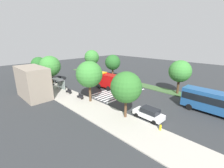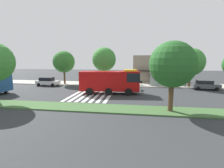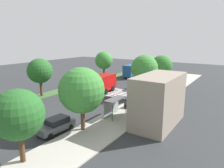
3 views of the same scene
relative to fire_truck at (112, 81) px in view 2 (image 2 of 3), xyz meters
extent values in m
plane|color=#2D3033|center=(-2.82, 0.27, -2.03)|extent=(120.00, 120.00, 0.00)
cube|color=#ADA89E|center=(-2.82, 9.68, -1.96)|extent=(60.00, 5.43, 0.14)
cube|color=#3D6033|center=(-2.82, -7.92, -1.96)|extent=(60.00, 3.00, 0.14)
cube|color=silver|center=(-5.51, 0.27, -2.03)|extent=(0.45, 12.04, 0.01)
cube|color=silver|center=(-4.61, 0.27, -2.03)|extent=(0.45, 12.04, 0.01)
cube|color=silver|center=(-3.71, 0.27, -2.03)|extent=(0.45, 12.04, 0.01)
cube|color=silver|center=(-2.81, 0.27, -2.03)|extent=(0.45, 12.04, 0.01)
cube|color=silver|center=(-1.91, 0.27, -2.03)|extent=(0.45, 12.04, 0.01)
cube|color=silver|center=(-1.01, 0.27, -2.03)|extent=(0.45, 12.04, 0.01)
cube|color=silver|center=(-0.11, 0.27, -2.03)|extent=(0.45, 12.04, 0.01)
cube|color=#A50C0C|center=(2.74, 0.28, 0.00)|extent=(2.92, 2.75, 2.96)
cube|color=#A50C0C|center=(-1.70, -0.18, -0.03)|extent=(6.46, 3.12, 2.90)
cube|color=black|center=(3.14, 0.32, 0.59)|extent=(2.17, 2.70, 1.30)
cube|color=silver|center=(4.17, 0.43, -1.23)|extent=(0.49, 2.50, 0.50)
cube|color=yellow|center=(2.74, 0.28, 1.60)|extent=(2.04, 1.92, 0.24)
cylinder|color=black|center=(2.34, 1.49, -1.48)|extent=(1.13, 0.41, 1.10)
cylinder|color=black|center=(2.60, -0.98, -1.48)|extent=(1.13, 0.41, 1.10)
cylinder|color=black|center=(-3.37, 0.90, -1.48)|extent=(1.13, 0.41, 1.10)
cylinder|color=black|center=(-3.12, -1.57, -1.48)|extent=(1.13, 0.41, 1.10)
cylinder|color=black|center=(-0.58, 1.19, -1.48)|extent=(1.13, 0.41, 1.10)
cylinder|color=black|center=(-0.33, -1.28, -1.48)|extent=(1.13, 0.41, 1.10)
cube|color=silver|center=(-13.95, 5.76, -1.36)|extent=(4.57, 1.89, 0.71)
cube|color=black|center=(-14.17, 5.77, -0.66)|extent=(2.57, 1.64, 0.69)
cylinder|color=black|center=(-12.44, 6.65, -1.71)|extent=(0.64, 0.23, 0.64)
cylinder|color=black|center=(-12.46, 4.83, -1.71)|extent=(0.64, 0.23, 0.64)
cylinder|color=black|center=(-15.43, 6.70, -1.71)|extent=(0.64, 0.23, 0.64)
cylinder|color=black|center=(-15.46, 4.87, -1.71)|extent=(0.64, 0.23, 0.64)
cube|color=#474C51|center=(15.72, 5.76, -1.34)|extent=(4.46, 2.14, 0.74)
cube|color=black|center=(15.50, 5.77, -0.66)|extent=(2.53, 1.80, 0.62)
cylinder|color=black|center=(17.21, 6.62, -1.71)|extent=(0.65, 0.26, 0.64)
cylinder|color=black|center=(17.10, 4.74, -1.71)|extent=(0.65, 0.26, 0.64)
cylinder|color=black|center=(14.34, 6.79, -1.71)|extent=(0.65, 0.26, 0.64)
cylinder|color=black|center=(14.23, 4.90, -1.71)|extent=(0.65, 0.26, 0.64)
cylinder|color=black|center=(-17.10, -1.57, -1.53)|extent=(1.01, 0.33, 1.00)
cube|color=#4C4C51|center=(8.10, 8.86, 0.51)|extent=(3.50, 1.40, 0.12)
cube|color=#8C9E99|center=(8.10, 8.20, -0.69)|extent=(3.50, 0.08, 2.40)
cylinder|color=#333338|center=(6.40, 9.51, -0.69)|extent=(0.08, 0.08, 2.40)
cylinder|color=#333338|center=(9.80, 9.51, -0.69)|extent=(0.08, 0.08, 2.40)
cube|color=black|center=(4.10, 8.59, -1.48)|extent=(1.60, 0.50, 0.08)
cube|color=black|center=(4.10, 8.37, -1.22)|extent=(1.60, 0.06, 0.45)
cube|color=black|center=(3.38, 8.59, -1.71)|extent=(0.08, 0.45, 0.37)
cube|color=black|center=(4.82, 8.59, -1.71)|extent=(0.08, 0.45, 0.37)
cube|color=black|center=(-0.31, 8.59, -1.48)|extent=(1.60, 0.50, 0.08)
cube|color=black|center=(-0.31, 8.37, -1.22)|extent=(1.60, 0.06, 0.45)
cube|color=black|center=(-1.03, 8.59, -1.71)|extent=(0.08, 0.45, 0.37)
cube|color=black|center=(0.41, 8.59, -1.71)|extent=(0.08, 0.45, 0.37)
cylinder|color=#2D2D30|center=(12.87, 7.56, 1.23)|extent=(0.16, 0.16, 6.24)
sphere|color=white|center=(12.87, 7.56, 4.53)|extent=(0.36, 0.36, 0.36)
cube|color=gray|center=(7.11, 14.49, 1.06)|extent=(8.39, 4.19, 6.18)
cube|color=black|center=(7.11, 12.00, 0.77)|extent=(6.71, 0.80, 0.16)
cylinder|color=#513823|center=(-11.38, 7.96, -0.35)|extent=(0.39, 0.39, 3.08)
sphere|color=#2D6B28|center=(-11.38, 7.96, 2.76)|extent=(4.51, 4.51, 4.51)
cylinder|color=#513823|center=(-2.78, 7.96, -0.14)|extent=(0.44, 0.44, 3.49)
sphere|color=#387F33|center=(-2.78, 7.96, 3.27)|extent=(4.76, 4.76, 4.76)
cylinder|color=#513823|center=(13.63, 7.96, -0.48)|extent=(0.44, 0.44, 2.83)
sphere|color=#387F33|center=(13.63, 7.96, 2.75)|extent=(5.18, 5.18, 5.18)
cylinder|color=#513823|center=(7.10, -7.92, -0.36)|extent=(0.49, 0.49, 3.06)
sphere|color=#235B23|center=(7.10, -7.92, 2.74)|extent=(4.48, 4.48, 4.48)
cylinder|color=gold|center=(-16.80, 7.46, -1.54)|extent=(0.28, 0.28, 0.70)
camera|label=1|loc=(-24.62, 23.98, 9.31)|focal=24.59mm
camera|label=2|loc=(3.65, -24.30, 3.16)|focal=25.95mm
camera|label=3|loc=(29.99, 22.89, 8.33)|focal=32.58mm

